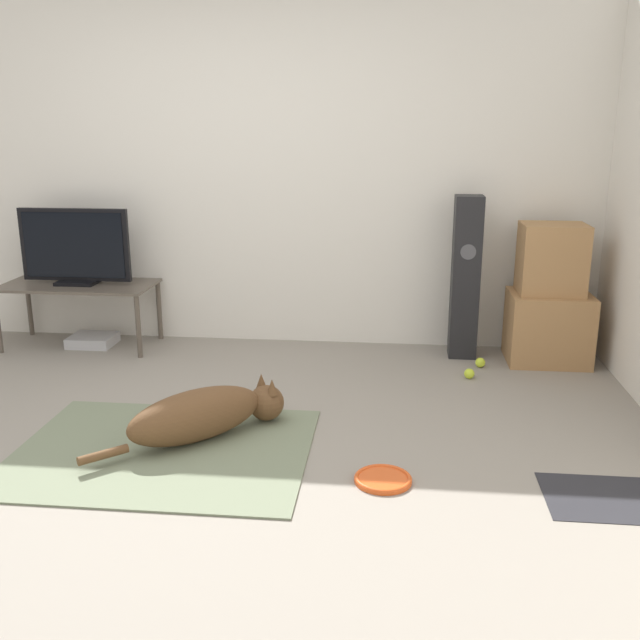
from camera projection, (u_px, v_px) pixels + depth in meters
The scene contains 15 objects.
ground_plane at pixel (153, 464), 3.43m from camera, with size 12.00×12.00×0.00m, color gray.
wall_back at pixel (238, 168), 5.10m from camera, with size 8.00×0.06×2.55m.
area_rug at pixel (163, 450), 3.56m from camera, with size 1.46×1.14×0.01m.
dog at pixel (206, 414), 3.66m from camera, with size 0.87×0.82×0.27m.
frisbee at pixel (383, 479), 3.26m from camera, with size 0.26×0.26×0.03m.
cardboard_box_lower at pixel (548, 328), 4.85m from camera, with size 0.54×0.43×0.48m.
cardboard_box_upper at pixel (552, 259), 4.74m from camera, with size 0.42×0.34×0.47m.
floor_speaker at pixel (465, 278), 4.88m from camera, with size 0.19×0.19×1.12m.
tv_stand at pixel (79, 291), 5.14m from camera, with size 1.08×0.51×0.46m.
tv at pixel (75, 247), 5.06m from camera, with size 0.79×0.20×0.54m.
tennis_ball_by_boxes at pixel (470, 352), 5.00m from camera, with size 0.07×0.07×0.07m.
tennis_ball_near_speaker at pixel (480, 363), 4.77m from camera, with size 0.07×0.07×0.07m.
tennis_ball_loose_on_carpet at pixel (469, 374), 4.56m from camera, with size 0.07×0.07×0.07m.
game_console at pixel (93, 340), 5.25m from camera, with size 0.32×0.27×0.07m.
door_mat at pixel (622, 499), 3.10m from camera, with size 0.67×0.42×0.01m.
Camera 1 is at (1.13, -3.02, 1.58)m, focal length 40.00 mm.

